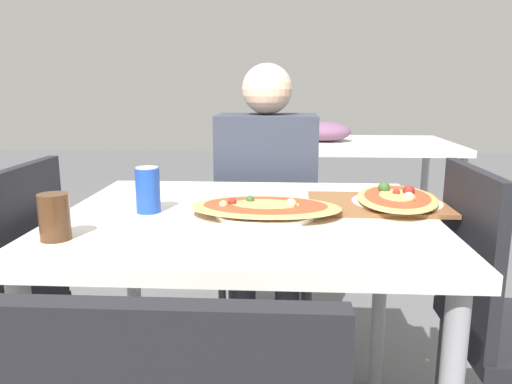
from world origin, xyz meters
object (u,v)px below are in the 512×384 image
drink_glass (54,217)px  pizza_main (265,209)px  dining_table (247,242)px  pizza_second (397,199)px  person_seated (267,186)px  chair_far_seated (267,224)px  chair_side_right (507,314)px  soda_can (148,190)px

drink_glass → pizza_main: bearing=26.7°
dining_table → drink_glass: bearing=-147.3°
dining_table → pizza_second: 0.45m
person_seated → pizza_second: size_ratio=2.99×
pizza_second → person_seated: bearing=125.5°
pizza_main → pizza_second: bearing=19.0°
chair_far_seated → drink_glass: bearing=66.7°
chair_far_seated → person_seated: bearing=90.0°
chair_side_right → person_seated: bearing=-137.0°
dining_table → pizza_second: bearing=12.9°
pizza_main → pizza_second: 0.39m
drink_glass → pizza_second: (0.84, 0.36, -0.03)m
pizza_main → pizza_second: pizza_second is taller
pizza_second → chair_side_right: bearing=-30.7°
chair_far_seated → drink_glass: chair_far_seated is taller
soda_can → chair_side_right: bearing=-3.2°
pizza_main → drink_glass: bearing=-153.3°
chair_side_right → person_seated: size_ratio=0.76×
pizza_second → drink_glass: bearing=-156.6°
pizza_main → pizza_second: size_ratio=1.04×
chair_far_seated → person_seated: person_seated is taller
dining_table → chair_far_seated: 0.78m
dining_table → chair_side_right: 0.72m
person_seated → pizza_second: bearing=125.5°
soda_can → person_seated: bearing=65.5°
drink_glass → pizza_second: drink_glass is taller
chair_side_right → pizza_main: 0.70m
chair_far_seated → pizza_main: (0.02, -0.79, 0.27)m
person_seated → pizza_main: size_ratio=2.86×
person_seated → soda_can: size_ratio=9.49×
chair_side_right → soda_can: chair_side_right is taller
drink_glass → pizza_second: size_ratio=0.27×
dining_table → chair_side_right: chair_side_right is taller
person_seated → pizza_main: person_seated is taller
person_seated → soda_can: (-0.30, -0.66, 0.12)m
chair_far_seated → pizza_second: 0.82m
dining_table → drink_glass: (-0.41, -0.26, 0.14)m
dining_table → pizza_main: pizza_main is taller
chair_side_right → pizza_main: size_ratio=2.17×
chair_side_right → drink_glass: (-1.10, -0.20, 0.30)m
person_seated → chair_far_seated: bearing=-90.0°
chair_side_right → pizza_main: bearing=-92.7°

